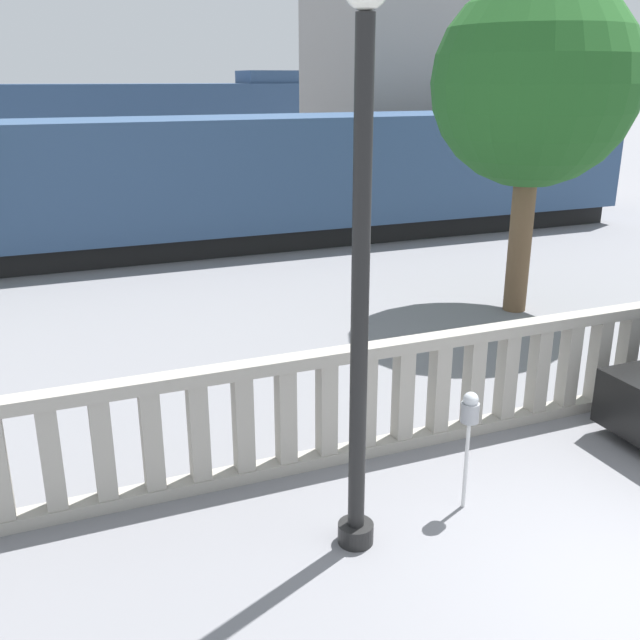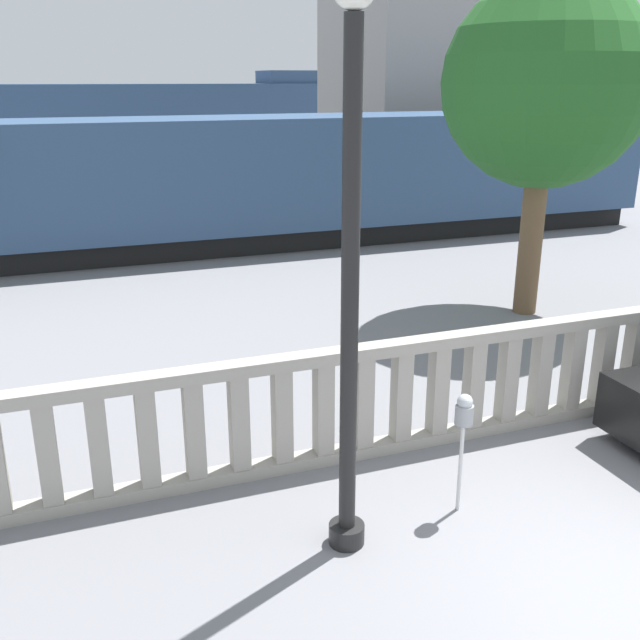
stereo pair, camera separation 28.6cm
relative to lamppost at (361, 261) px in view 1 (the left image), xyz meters
name	(u,v)px [view 1 (the left image)]	position (x,y,z in m)	size (l,w,h in m)	color
balustrade	(456,385)	(2.03, 1.49, -2.09)	(13.03, 0.24, 1.38)	#9E998E
lamppost	(361,261)	(0.00, 0.00, 0.00)	(0.36, 0.36, 5.07)	black
parking_meter	(470,415)	(1.29, 0.12, -1.73)	(0.18, 0.18, 1.30)	silver
train_near	(242,180)	(2.64, 12.70, -1.04)	(23.08, 2.67, 3.91)	black
train_far	(65,128)	(-0.60, 30.23, -0.70)	(23.30, 3.02, 4.58)	black
building_block	(430,69)	(11.70, 18.86, 1.77)	(8.00, 6.15, 9.11)	gray
tree_right	(534,85)	(5.90, 5.45, 1.34)	(3.61, 3.61, 5.96)	brown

